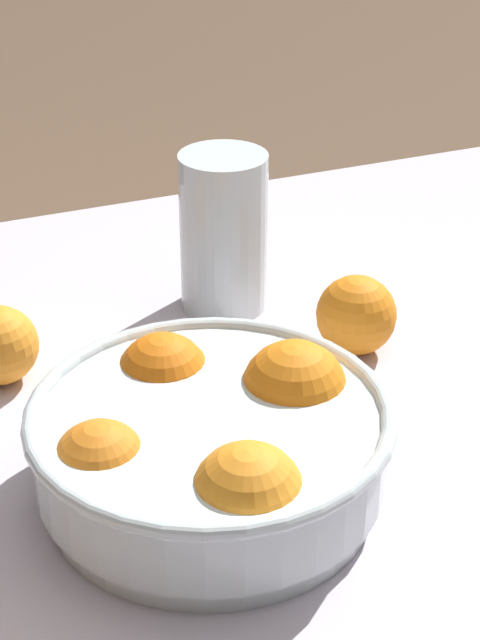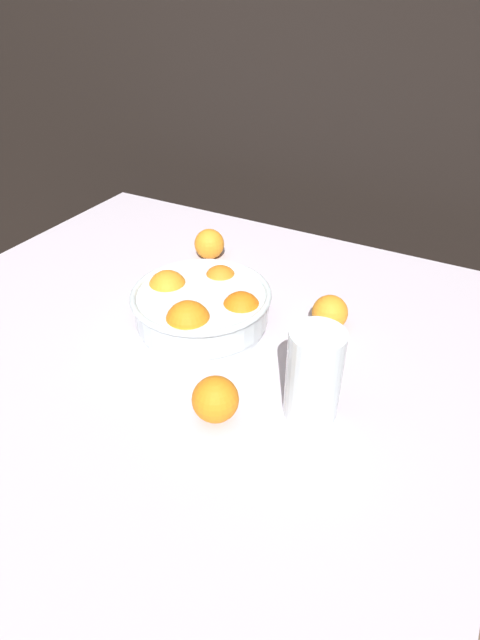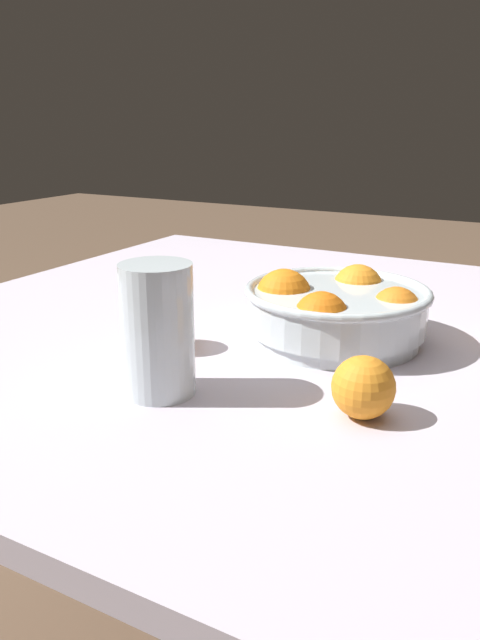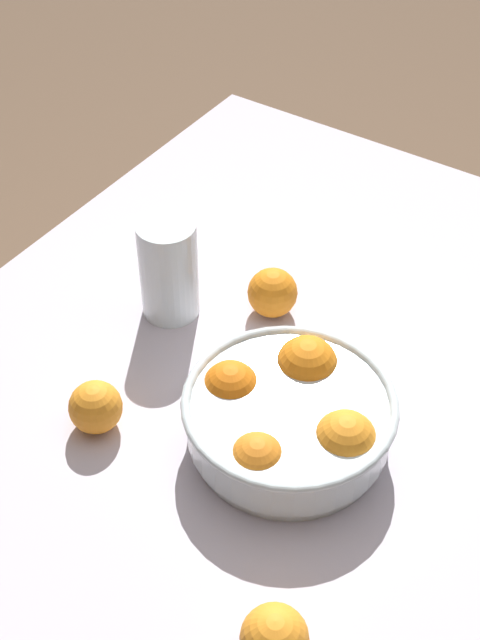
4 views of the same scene
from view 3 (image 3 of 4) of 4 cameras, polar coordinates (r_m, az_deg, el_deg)
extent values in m
cube|color=silver|center=(0.98, 3.63, -1.27)|extent=(1.14, 1.17, 0.03)
cylinder|color=#936B47|center=(1.77, -5.05, -4.97)|extent=(0.05, 0.05, 0.70)
cylinder|color=silver|center=(0.91, 8.70, -1.27)|extent=(0.24, 0.24, 0.02)
cylinder|color=silver|center=(0.90, 8.81, 0.93)|extent=(0.25, 0.25, 0.05)
torus|color=silver|center=(0.89, 8.89, 2.61)|extent=(0.26, 0.26, 0.01)
sphere|color=orange|center=(0.82, 7.42, 0.06)|extent=(0.07, 0.07, 0.07)
sphere|color=orange|center=(0.88, 14.04, 0.73)|extent=(0.07, 0.07, 0.07)
sphere|color=orange|center=(0.97, 10.69, 2.75)|extent=(0.08, 0.08, 0.08)
sphere|color=orange|center=(0.91, 4.01, 2.12)|extent=(0.08, 0.08, 0.08)
cylinder|color=#F4A314|center=(0.72, -7.44, -2.80)|extent=(0.07, 0.07, 0.10)
cylinder|color=silver|center=(0.72, -7.52, -0.91)|extent=(0.08, 0.08, 0.15)
sphere|color=orange|center=(0.68, 11.21, -6.05)|extent=(0.07, 0.07, 0.07)
sphere|color=orange|center=(0.87, -6.74, -0.32)|extent=(0.07, 0.07, 0.07)
camera|label=1|loc=(1.41, 28.15, 24.09)|focal=60.00mm
camera|label=2|loc=(1.05, -44.31, 27.88)|focal=28.00mm
camera|label=4|loc=(1.33, 53.47, 37.41)|focal=50.00mm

